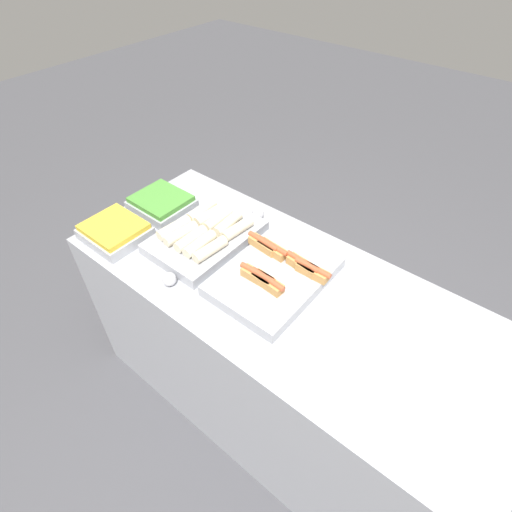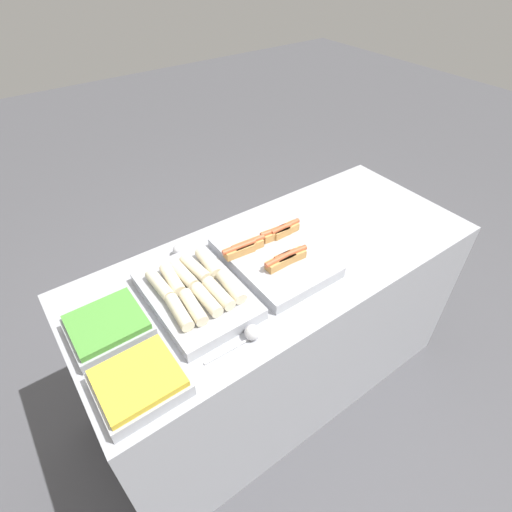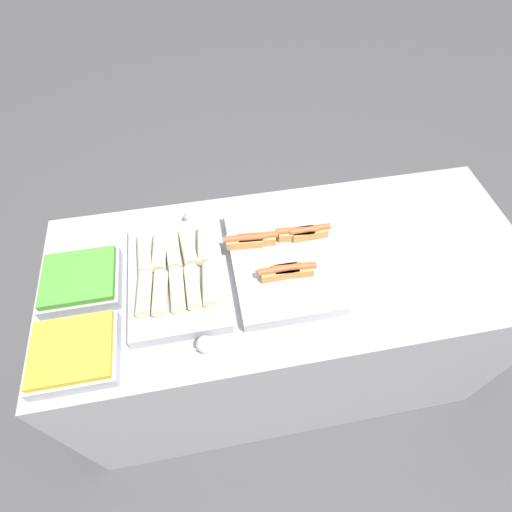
{
  "view_description": "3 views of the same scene",
  "coord_description": "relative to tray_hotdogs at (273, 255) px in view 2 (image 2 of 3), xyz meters",
  "views": [
    {
      "loc": [
        0.6,
        -0.9,
        2.1
      ],
      "look_at": [
        -0.13,
        0.0,
        1.01
      ],
      "focal_mm": 28.0,
      "sensor_mm": 36.0,
      "label": 1
    },
    {
      "loc": [
        -0.86,
        -1.0,
        2.07
      ],
      "look_at": [
        -0.13,
        0.0,
        1.01
      ],
      "focal_mm": 28.0,
      "sensor_mm": 36.0,
      "label": 2
    },
    {
      "loc": [
        -0.29,
        -0.83,
        2.13
      ],
      "look_at": [
        -0.13,
        0.0,
        1.01
      ],
      "focal_mm": 28.0,
      "sensor_mm": 36.0,
      "label": 3
    }
  ],
  "objects": [
    {
      "name": "tray_wraps",
      "position": [
        -0.38,
        -0.0,
        0.01
      ],
      "size": [
        0.33,
        0.48,
        0.1
      ],
      "color": "#A8AAB2",
      "rests_on": "counter"
    },
    {
      "name": "serving_spoon_near",
      "position": [
        -0.32,
        -0.28,
        -0.01
      ],
      "size": [
        0.22,
        0.06,
        0.06
      ],
      "color": "silver",
      "rests_on": "counter"
    },
    {
      "name": "counter",
      "position": [
        0.04,
        -0.0,
        -0.5
      ],
      "size": [
        1.83,
        0.77,
        0.93
      ],
      "color": "#A8AAB2",
      "rests_on": "ground_plane"
    },
    {
      "name": "tray_side_back",
      "position": [
        -0.71,
        0.03,
        0.0
      ],
      "size": [
        0.27,
        0.24,
        0.07
      ],
      "color": "#A8AAB2",
      "rests_on": "counter"
    },
    {
      "name": "tray_side_front",
      "position": [
        -0.71,
        -0.24,
        0.0
      ],
      "size": [
        0.27,
        0.24,
        0.07
      ],
      "color": "#A8AAB2",
      "rests_on": "counter"
    },
    {
      "name": "tray_hotdogs",
      "position": [
        0.0,
        0.0,
        0.0
      ],
      "size": [
        0.4,
        0.49,
        0.1
      ],
      "color": "#A8AAB2",
      "rests_on": "counter"
    },
    {
      "name": "ground_plane",
      "position": [
        0.04,
        -0.0,
        -0.96
      ],
      "size": [
        12.0,
        12.0,
        0.0
      ],
      "primitive_type": "plane",
      "color": "#4C4C51"
    },
    {
      "name": "serving_spoon_far",
      "position": [
        -0.32,
        0.27,
        -0.01
      ],
      "size": [
        0.23,
        0.06,
        0.06
      ],
      "color": "silver",
      "rests_on": "counter"
    }
  ]
}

